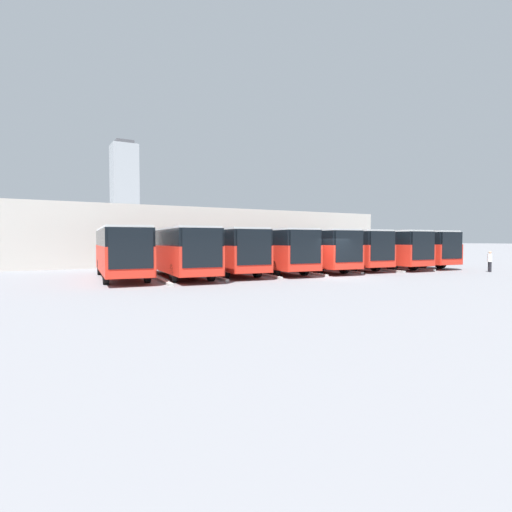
{
  "coord_description": "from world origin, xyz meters",
  "views": [
    {
      "loc": [
        17.01,
        20.16,
        2.39
      ],
      "look_at": [
        2.77,
        -5.38,
        1.25
      ],
      "focal_mm": 28.0,
      "sensor_mm": 36.0,
      "label": 1
    }
  ],
  "objects_px": {
    "bus_4": "(268,249)",
    "bus_6": "(179,250)",
    "bus_2": "(338,248)",
    "bus_3": "(307,248)",
    "bus_0": "(402,247)",
    "bus_5": "(224,249)",
    "bus_1": "(374,247)",
    "pedestrian": "(490,261)",
    "bus_7": "(121,250)"
  },
  "relations": [
    {
      "from": "bus_0",
      "to": "pedestrian",
      "type": "distance_m",
      "value": 7.64
    },
    {
      "from": "bus_0",
      "to": "bus_4",
      "type": "distance_m",
      "value": 14.0
    },
    {
      "from": "bus_3",
      "to": "bus_5",
      "type": "bearing_deg",
      "value": 2.15
    },
    {
      "from": "bus_6",
      "to": "bus_7",
      "type": "xyz_separation_m",
      "value": [
        3.5,
        -0.88,
        0.0
      ]
    },
    {
      "from": "bus_4",
      "to": "bus_5",
      "type": "height_order",
      "value": "same"
    },
    {
      "from": "bus_3",
      "to": "bus_2",
      "type": "bearing_deg",
      "value": -168.64
    },
    {
      "from": "bus_3",
      "to": "bus_7",
      "type": "bearing_deg",
      "value": 2.8
    },
    {
      "from": "bus_1",
      "to": "bus_7",
      "type": "relative_size",
      "value": 1.0
    },
    {
      "from": "bus_2",
      "to": "pedestrian",
      "type": "xyz_separation_m",
      "value": [
        -7.9,
        8.09,
        -0.92
      ]
    },
    {
      "from": "bus_4",
      "to": "bus_7",
      "type": "distance_m",
      "value": 10.51
    },
    {
      "from": "bus_0",
      "to": "bus_6",
      "type": "xyz_separation_m",
      "value": [
        21.0,
        0.13,
        0.0
      ]
    },
    {
      "from": "bus_0",
      "to": "bus_2",
      "type": "relative_size",
      "value": 1.0
    },
    {
      "from": "bus_2",
      "to": "bus_6",
      "type": "relative_size",
      "value": 1.0
    },
    {
      "from": "bus_0",
      "to": "bus_5",
      "type": "xyz_separation_m",
      "value": [
        17.5,
        -0.55,
        0.0
      ]
    },
    {
      "from": "pedestrian",
      "to": "bus_6",
      "type": "bearing_deg",
      "value": -70.17
    },
    {
      "from": "bus_6",
      "to": "bus_4",
      "type": "bearing_deg",
      "value": -171.64
    },
    {
      "from": "bus_0",
      "to": "bus_1",
      "type": "xyz_separation_m",
      "value": [
        3.5,
        0.09,
        0.0
      ]
    },
    {
      "from": "bus_3",
      "to": "bus_6",
      "type": "distance_m",
      "value": 10.5
    },
    {
      "from": "bus_4",
      "to": "pedestrian",
      "type": "relative_size",
      "value": 6.91
    },
    {
      "from": "bus_1",
      "to": "pedestrian",
      "type": "relative_size",
      "value": 6.91
    },
    {
      "from": "bus_0",
      "to": "bus_5",
      "type": "bearing_deg",
      "value": 3.31
    },
    {
      "from": "bus_1",
      "to": "pedestrian",
      "type": "height_order",
      "value": "bus_1"
    },
    {
      "from": "bus_1",
      "to": "bus_2",
      "type": "height_order",
      "value": "same"
    },
    {
      "from": "bus_5",
      "to": "bus_7",
      "type": "height_order",
      "value": "same"
    },
    {
      "from": "bus_6",
      "to": "pedestrian",
      "type": "height_order",
      "value": "bus_6"
    },
    {
      "from": "pedestrian",
      "to": "bus_3",
      "type": "bearing_deg",
      "value": -85.6
    },
    {
      "from": "bus_1",
      "to": "pedestrian",
      "type": "distance_m",
      "value": 8.69
    },
    {
      "from": "bus_4",
      "to": "bus_6",
      "type": "relative_size",
      "value": 1.0
    },
    {
      "from": "bus_3",
      "to": "bus_7",
      "type": "distance_m",
      "value": 14.01
    },
    {
      "from": "bus_0",
      "to": "bus_6",
      "type": "bearing_deg",
      "value": 5.46
    },
    {
      "from": "bus_4",
      "to": "bus_2",
      "type": "bearing_deg",
      "value": -172.42
    },
    {
      "from": "bus_3",
      "to": "bus_5",
      "type": "height_order",
      "value": "same"
    },
    {
      "from": "bus_1",
      "to": "bus_4",
      "type": "distance_m",
      "value": 10.5
    },
    {
      "from": "bus_5",
      "to": "bus_6",
      "type": "bearing_deg",
      "value": 16.08
    },
    {
      "from": "bus_2",
      "to": "bus_3",
      "type": "bearing_deg",
      "value": 11.36
    },
    {
      "from": "bus_4",
      "to": "bus_7",
      "type": "relative_size",
      "value": 1.0
    },
    {
      "from": "pedestrian",
      "to": "bus_0",
      "type": "bearing_deg",
      "value": -134.7
    },
    {
      "from": "bus_0",
      "to": "bus_1",
      "type": "distance_m",
      "value": 3.5
    },
    {
      "from": "bus_5",
      "to": "pedestrian",
      "type": "distance_m",
      "value": 20.11
    },
    {
      "from": "bus_0",
      "to": "bus_1",
      "type": "height_order",
      "value": "same"
    },
    {
      "from": "bus_6",
      "to": "bus_5",
      "type": "bearing_deg",
      "value": -163.92
    },
    {
      "from": "bus_0",
      "to": "bus_6",
      "type": "height_order",
      "value": "same"
    },
    {
      "from": "bus_0",
      "to": "bus_2",
      "type": "xyz_separation_m",
      "value": [
        7.0,
        -0.57,
        0.0
      ]
    },
    {
      "from": "bus_4",
      "to": "pedestrian",
      "type": "distance_m",
      "value": 16.84
    },
    {
      "from": "bus_2",
      "to": "bus_6",
      "type": "distance_m",
      "value": 14.01
    },
    {
      "from": "bus_0",
      "to": "bus_6",
      "type": "relative_size",
      "value": 1.0
    },
    {
      "from": "bus_5",
      "to": "bus_7",
      "type": "relative_size",
      "value": 1.0
    },
    {
      "from": "bus_1",
      "to": "bus_4",
      "type": "height_order",
      "value": "same"
    },
    {
      "from": "bus_4",
      "to": "bus_6",
      "type": "height_order",
      "value": "same"
    },
    {
      "from": "bus_3",
      "to": "bus_5",
      "type": "distance_m",
      "value": 7.01
    }
  ]
}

